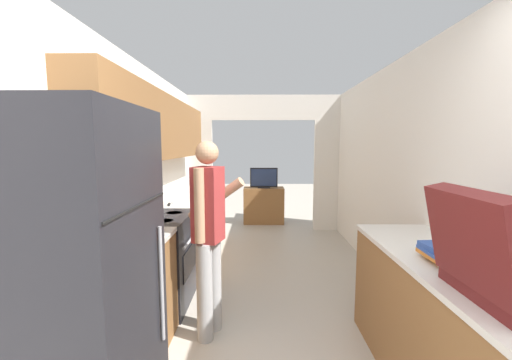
# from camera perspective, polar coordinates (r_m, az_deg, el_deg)

# --- Properties ---
(wall_left) EXTENTS (0.38, 7.35, 2.50)m
(wall_left) POSITION_cam_1_polar(r_m,az_deg,el_deg) (3.38, -21.53, 3.95)
(wall_left) COLOR white
(wall_left) RESTS_ON ground_plane
(wall_right) EXTENTS (0.06, 7.35, 2.50)m
(wall_right) POSITION_cam_1_polar(r_m,az_deg,el_deg) (3.12, 29.36, -0.83)
(wall_right) COLOR white
(wall_right) RESTS_ON ground_plane
(wall_far_with_doorway) EXTENTS (3.19, 0.06, 2.50)m
(wall_far_with_doorway) POSITION_cam_1_polar(r_m,az_deg,el_deg) (5.81, 1.33, 5.06)
(wall_far_with_doorway) COLOR white
(wall_far_with_doorway) RESTS_ON ground_plane
(counter_left) EXTENTS (0.62, 3.47, 0.90)m
(counter_left) POSITION_cam_1_polar(r_m,az_deg,el_deg) (4.20, -13.66, -9.65)
(counter_left) COLOR brown
(counter_left) RESTS_ON ground_plane
(counter_right) EXTENTS (0.62, 1.78, 0.90)m
(counter_right) POSITION_cam_1_polar(r_m,az_deg,el_deg) (2.46, 31.58, -22.44)
(counter_right) COLOR brown
(counter_right) RESTS_ON ground_plane
(refrigerator) EXTENTS (0.73, 0.80, 1.80)m
(refrigerator) POSITION_cam_1_polar(r_m,az_deg,el_deg) (1.97, -30.02, -15.33)
(refrigerator) COLOR black
(refrigerator) RESTS_ON ground_plane
(range_oven) EXTENTS (0.66, 0.78, 1.04)m
(range_oven) POSITION_cam_1_polar(r_m,az_deg,el_deg) (3.38, -17.34, -13.66)
(range_oven) COLOR black
(range_oven) RESTS_ON ground_plane
(person) EXTENTS (0.52, 0.44, 1.63)m
(person) POSITION_cam_1_polar(r_m,az_deg,el_deg) (2.64, -8.64, -9.63)
(person) COLOR #9E9E9E
(person) RESTS_ON ground_plane
(suitcase) EXTENTS (0.54, 0.56, 0.51)m
(suitcase) POSITION_cam_1_polar(r_m,az_deg,el_deg) (1.82, 38.50, -12.18)
(suitcase) COLOR #5B1919
(suitcase) RESTS_ON counter_right
(book_stack) EXTENTS (0.25, 0.30, 0.10)m
(book_stack) POSITION_cam_1_polar(r_m,az_deg,el_deg) (2.23, 31.41, -11.36)
(book_stack) COLOR #C67028
(book_stack) RESTS_ON counter_right
(tv_cabinet) EXTENTS (0.82, 0.42, 0.73)m
(tv_cabinet) POSITION_cam_1_polar(r_m,az_deg,el_deg) (6.47, 1.42, -4.61)
(tv_cabinet) COLOR brown
(tv_cabinet) RESTS_ON ground_plane
(television) EXTENTS (0.55, 0.16, 0.41)m
(television) POSITION_cam_1_polar(r_m,az_deg,el_deg) (6.34, 1.44, 0.35)
(television) COLOR black
(television) RESTS_ON tv_cabinet
(knife) EXTENTS (0.07, 0.30, 0.02)m
(knife) POSITION_cam_1_polar(r_m,az_deg,el_deg) (3.85, -15.34, -4.20)
(knife) COLOR #B7B7BC
(knife) RESTS_ON counter_left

